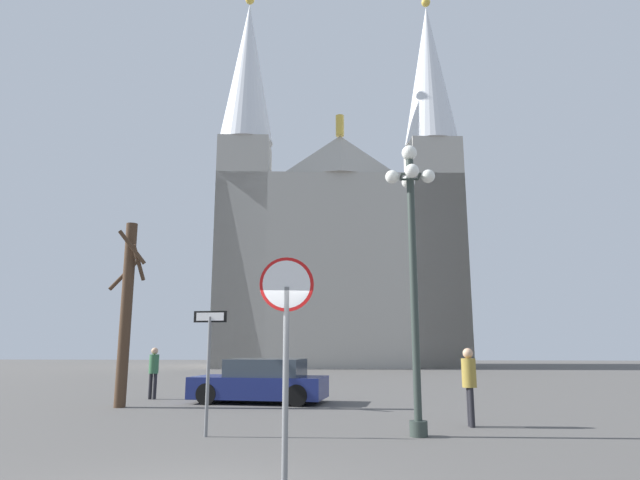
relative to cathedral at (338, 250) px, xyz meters
The scene contains 8 objects.
cathedral is the anchor object (origin of this frame).
stop_sign 40.23m from the cathedral, 89.33° to the right, with size 0.73×0.17×2.95m.
one_way_arrow_sign 36.64m from the cathedral, 92.57° to the right, with size 0.70×0.11×2.47m.
street_lamp 35.98m from the cathedral, 85.78° to the right, with size 1.07×1.07×6.08m.
bare_tree 32.08m from the cathedral, 100.09° to the right, with size 1.23×1.24×5.48m.
parked_car_near_navy 30.80m from the cathedral, 93.12° to the right, with size 4.34×2.30×1.35m.
pedestrian_walking 35.35m from the cathedral, 83.40° to the right, with size 0.32×0.32×1.71m.
pedestrian_standing 30.27m from the cathedral, 100.82° to the right, with size 0.32×0.32×1.70m.
Camera 1 is at (1.81, -6.11, 1.78)m, focal length 30.12 mm.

